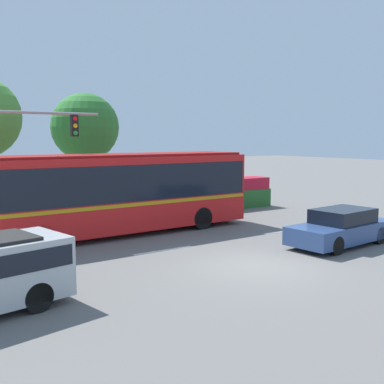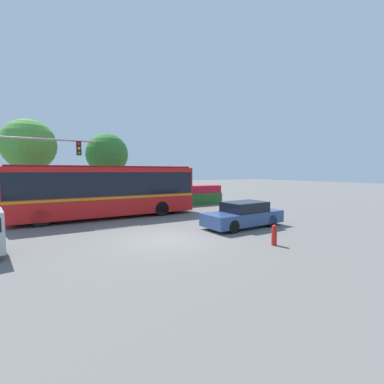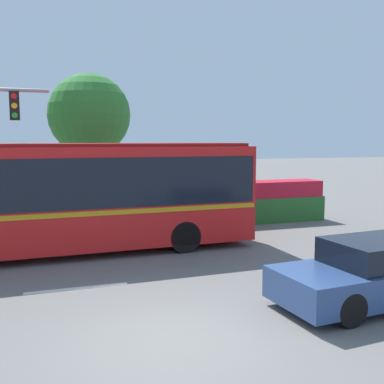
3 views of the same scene
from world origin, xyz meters
name	(u,v)px [view 3 (image 3 of 3)]	position (x,y,z in m)	size (l,w,h in m)	color
ground_plane	(174,339)	(0.00, 0.00, 0.00)	(140.00, 140.00, 0.00)	slate
city_bus	(71,191)	(-1.22, 6.97, 1.94)	(11.50, 2.82, 3.41)	red
sedan_foreground	(378,273)	(4.69, 0.35, 0.66)	(4.73, 2.13, 1.39)	navy
flowering_hedge	(219,204)	(4.97, 10.09, 0.86)	(9.47, 1.40, 1.74)	#286028
street_tree_centre	(89,115)	(0.29, 14.92, 4.69)	(3.88, 3.88, 6.65)	brown
lane_stripe_near	(77,288)	(-1.39, 3.41, 0.01)	(2.40, 0.16, 0.01)	silver
lane_stripe_mid	(304,264)	(4.89, 3.48, 0.01)	(2.40, 0.16, 0.01)	silver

